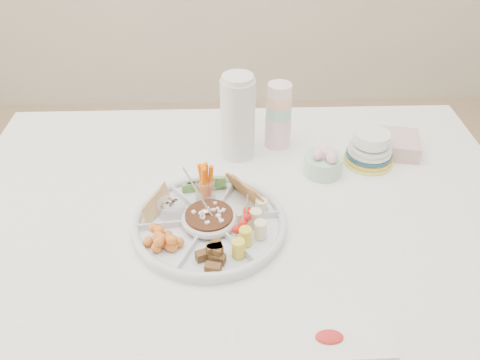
{
  "coord_description": "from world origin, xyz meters",
  "views": [
    {
      "loc": [
        -0.04,
        -1.06,
        1.62
      ],
      "look_at": [
        0.0,
        -0.01,
        0.83
      ],
      "focal_mm": 38.0,
      "sensor_mm": 36.0,
      "label": 1
    }
  ],
  "objects_px": {
    "thermos": "(238,116)",
    "plate_stack": "(370,149)",
    "dining_table": "(240,294)",
    "party_tray": "(209,221)"
  },
  "relations": [
    {
      "from": "dining_table",
      "to": "thermos",
      "type": "distance_m",
      "value": 0.56
    },
    {
      "from": "dining_table",
      "to": "party_tray",
      "type": "bearing_deg",
      "value": -126.14
    },
    {
      "from": "plate_stack",
      "to": "party_tray",
      "type": "bearing_deg",
      "value": -149.4
    },
    {
      "from": "party_tray",
      "to": "thermos",
      "type": "distance_m",
      "value": 0.36
    },
    {
      "from": "party_tray",
      "to": "thermos",
      "type": "xyz_separation_m",
      "value": [
        0.08,
        0.33,
        0.11
      ]
    },
    {
      "from": "thermos",
      "to": "plate_stack",
      "type": "height_order",
      "value": "thermos"
    },
    {
      "from": "dining_table",
      "to": "thermos",
      "type": "bearing_deg",
      "value": 89.48
    },
    {
      "from": "party_tray",
      "to": "dining_table",
      "type": "bearing_deg",
      "value": 53.86
    },
    {
      "from": "dining_table",
      "to": "plate_stack",
      "type": "xyz_separation_m",
      "value": [
        0.39,
        0.17,
        0.43
      ]
    },
    {
      "from": "dining_table",
      "to": "party_tray",
      "type": "distance_m",
      "value": 0.42
    }
  ]
}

